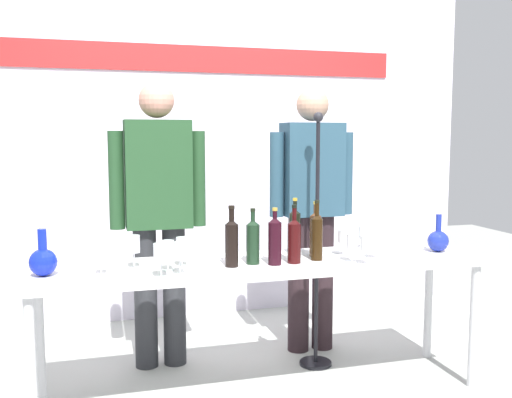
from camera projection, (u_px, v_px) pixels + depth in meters
ground_plane at (263, 394)px, 3.22m from camera, size 10.00×10.00×0.00m
back_wall at (207, 126)px, 4.56m from camera, size 4.36×0.11×3.00m
display_table at (264, 272)px, 3.15m from camera, size 2.47×0.56×0.75m
decanter_blue_left at (43, 261)px, 2.80m from camera, size 0.13×0.13×0.23m
decanter_blue_right at (438, 240)px, 3.39m from camera, size 0.12×0.12×0.22m
presenter_left at (158, 207)px, 3.52m from camera, size 0.58×0.22×1.74m
presenter_right at (312, 203)px, 3.79m from camera, size 0.57×0.22×1.73m
wine_bottle_0 at (294, 239)px, 3.08m from camera, size 0.07×0.07×0.31m
wine_bottle_1 at (295, 230)px, 3.33m from camera, size 0.06×0.06×0.32m
wine_bottle_2 at (232, 241)px, 2.99m from camera, size 0.07×0.07×0.32m
wine_bottle_3 at (315, 233)px, 3.25m from camera, size 0.06×0.06×0.31m
wine_bottle_4 at (317, 235)px, 3.15m from camera, size 0.07×0.07×0.33m
wine_bottle_5 at (253, 240)px, 3.06m from camera, size 0.07×0.07×0.30m
wine_bottle_6 at (275, 240)px, 3.04m from camera, size 0.07×0.07×0.30m
wine_glass_left_0 at (180, 251)px, 2.83m from camera, size 0.06×0.06×0.16m
wine_glass_left_1 at (134, 245)px, 2.96m from camera, size 0.06×0.06×0.17m
wine_glass_left_2 at (161, 253)px, 2.77m from camera, size 0.07×0.07×0.16m
wine_glass_left_3 at (168, 249)px, 2.90m from camera, size 0.06×0.06×0.16m
wine_glass_left_4 at (182, 245)px, 3.01m from camera, size 0.06×0.06×0.15m
wine_glass_left_5 at (101, 252)px, 2.81m from camera, size 0.06×0.06×0.16m
wine_glass_right_0 at (376, 241)px, 3.20m from camera, size 0.07×0.07×0.14m
wine_glass_right_1 at (352, 243)px, 3.11m from camera, size 0.06×0.06×0.15m
wine_glass_right_2 at (367, 244)px, 3.04m from camera, size 0.07×0.07×0.15m
wine_glass_right_3 at (344, 237)px, 3.27m from camera, size 0.07×0.07×0.15m
wine_glass_right_4 at (364, 233)px, 3.49m from camera, size 0.07×0.07×0.14m
microphone_stand at (316, 282)px, 3.57m from camera, size 0.20×0.20×1.57m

